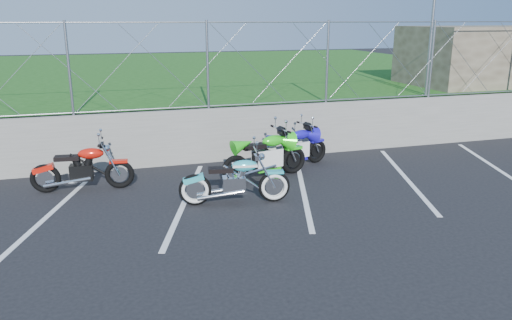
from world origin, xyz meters
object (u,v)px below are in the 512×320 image
object	(u,v)px
sportbike_blue	(295,149)
cruiser_turquoise	(236,182)
naked_orange	(84,170)
sportbike_green	(266,158)

from	to	relation	value
sportbike_blue	cruiser_turquoise	bearing A→B (deg)	-151.69
naked_orange	cruiser_turquoise	bearing A→B (deg)	-24.68
naked_orange	sportbike_blue	bearing A→B (deg)	9.61
cruiser_turquoise	naked_orange	distance (m)	3.15
naked_orange	sportbike_green	size ratio (longest dim) A/B	0.99
sportbike_green	sportbike_blue	xyz separation A→B (m)	(0.90, 0.61, -0.03)
cruiser_turquoise	naked_orange	bearing A→B (deg)	159.03
naked_orange	sportbike_green	xyz separation A→B (m)	(3.73, -0.29, 0.03)
cruiser_turquoise	sportbike_blue	bearing A→B (deg)	54.40
cruiser_turquoise	sportbike_green	bearing A→B (deg)	61.68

